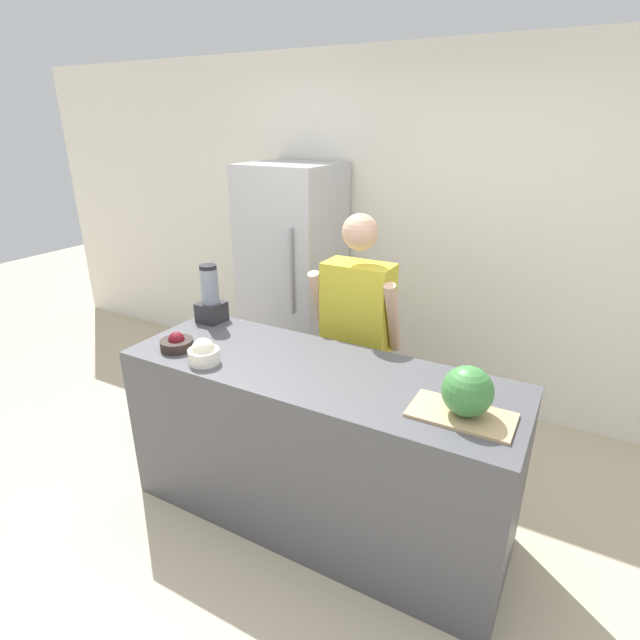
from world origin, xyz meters
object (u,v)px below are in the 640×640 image
(refrigerator, at_px, (293,280))
(bowl_cream, at_px, (204,353))
(watermelon, at_px, (467,391))
(bowl_cherries, at_px, (177,343))
(blender, at_px, (210,298))
(person, at_px, (357,341))

(refrigerator, xyz_separation_m, bowl_cream, (0.41, -1.53, 0.09))
(refrigerator, relative_size, watermelon, 8.40)
(bowl_cherries, xyz_separation_m, blender, (-0.11, 0.41, 0.12))
(watermelon, xyz_separation_m, blender, (-1.65, 0.32, 0.03))
(bowl_cream, bearing_deg, bowl_cherries, 167.00)
(person, distance_m, bowl_cream, 0.98)
(blender, bearing_deg, bowl_cherries, -75.69)
(bowl_cherries, relative_size, bowl_cream, 1.11)
(person, bearing_deg, bowl_cream, -119.08)
(refrigerator, distance_m, person, 1.12)
(bowl_cherries, bearing_deg, bowl_cream, -13.00)
(refrigerator, bearing_deg, watermelon, -39.01)
(watermelon, height_order, bowl_cherries, watermelon)
(watermelon, bearing_deg, blender, 168.87)
(bowl_cherries, height_order, bowl_cream, bowl_cream)
(watermelon, height_order, bowl_cream, watermelon)
(person, relative_size, watermelon, 7.50)
(watermelon, bearing_deg, bowl_cream, -173.64)
(person, bearing_deg, bowl_cherries, -131.92)
(bowl_cream, bearing_deg, refrigerator, 105.03)
(person, bearing_deg, refrigerator, 142.32)
(watermelon, distance_m, bowl_cream, 1.31)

